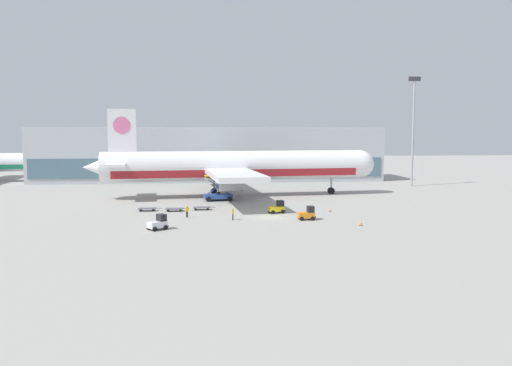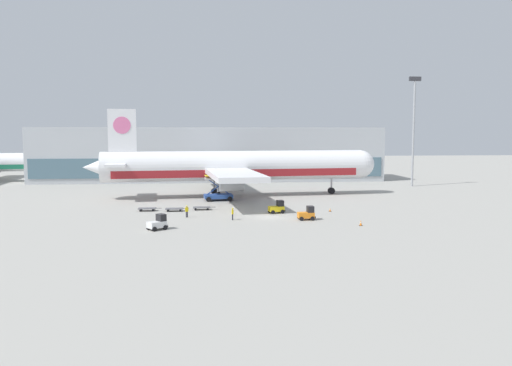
% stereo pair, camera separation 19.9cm
% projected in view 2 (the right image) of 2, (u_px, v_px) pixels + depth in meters
% --- Properties ---
extents(ground_plane, '(400.00, 400.00, 0.00)m').
position_uv_depth(ground_plane, '(270.00, 217.00, 73.99)').
color(ground_plane, '#9E9B93').
extents(terminal_building, '(90.00, 18.20, 14.00)m').
position_uv_depth(terminal_building, '(210.00, 154.00, 133.54)').
color(terminal_building, '#B2B7BC').
rests_on(terminal_building, ground_plane).
extents(light_mast, '(2.80, 0.50, 25.56)m').
position_uv_depth(light_mast, '(414.00, 124.00, 116.63)').
color(light_mast, '#9EA0A5').
rests_on(light_mast, ground_plane).
extents(airplane_main, '(58.03, 48.56, 17.00)m').
position_uv_depth(airplane_main, '(233.00, 167.00, 98.50)').
color(airplane_main, white).
rests_on(airplane_main, ground_plane).
extents(scissor_lift_loader, '(5.48, 3.83, 4.71)m').
position_uv_depth(scissor_lift_loader, '(218.00, 191.00, 92.51)').
color(scissor_lift_loader, '#284C99').
rests_on(scissor_lift_loader, ground_plane).
extents(baggage_tug_foreground, '(2.51, 1.73, 2.00)m').
position_uv_depth(baggage_tug_foreground, '(307.00, 214.00, 71.79)').
color(baggage_tug_foreground, orange).
rests_on(baggage_tug_foreground, ground_plane).
extents(baggage_tug_mid, '(2.68, 2.06, 2.00)m').
position_uv_depth(baggage_tug_mid, '(277.00, 208.00, 77.89)').
color(baggage_tug_mid, yellow).
rests_on(baggage_tug_mid, ground_plane).
extents(baggage_tug_far, '(2.80, 2.64, 2.00)m').
position_uv_depth(baggage_tug_far, '(158.00, 223.00, 64.47)').
color(baggage_tug_far, silver).
rests_on(baggage_tug_far, ground_plane).
extents(baggage_dolly_lead, '(3.71, 1.55, 0.48)m').
position_uv_depth(baggage_dolly_lead, '(147.00, 209.00, 80.08)').
color(baggage_dolly_lead, '#56565B').
rests_on(baggage_dolly_lead, ground_plane).
extents(baggage_dolly_second, '(3.71, 1.55, 0.48)m').
position_uv_depth(baggage_dolly_second, '(174.00, 209.00, 79.85)').
color(baggage_dolly_second, '#56565B').
rests_on(baggage_dolly_second, ground_plane).
extents(baggage_dolly_third, '(3.71, 1.55, 0.48)m').
position_uv_depth(baggage_dolly_third, '(202.00, 207.00, 81.27)').
color(baggage_dolly_third, '#56565B').
rests_on(baggage_dolly_third, ground_plane).
extents(ground_crew_near, '(0.30, 0.55, 1.79)m').
position_uv_depth(ground_crew_near, '(233.00, 213.00, 71.68)').
color(ground_crew_near, black).
rests_on(ground_crew_near, ground_plane).
extents(ground_crew_far, '(0.48, 0.39, 1.78)m').
position_uv_depth(ground_crew_far, '(187.00, 210.00, 73.96)').
color(ground_crew_far, black).
rests_on(ground_crew_far, ground_plane).
extents(traffic_cone_near, '(0.40, 0.40, 0.74)m').
position_uv_depth(traffic_cone_near, '(361.00, 223.00, 67.30)').
color(traffic_cone_near, black).
rests_on(traffic_cone_near, ground_plane).
extents(traffic_cone_far, '(0.40, 0.40, 0.54)m').
position_uv_depth(traffic_cone_far, '(330.00, 210.00, 79.58)').
color(traffic_cone_far, black).
rests_on(traffic_cone_far, ground_plane).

